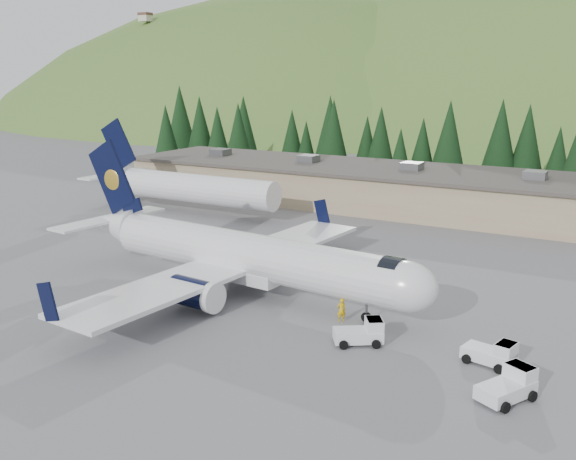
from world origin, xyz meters
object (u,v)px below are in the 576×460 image
(baggage_tug_a, at_px, (363,333))
(ramp_worker, at_px, (341,310))
(airliner, at_px, (240,255))
(baggage_tug_b, at_px, (493,354))
(terminal_building, at_px, (375,186))
(second_airliner, at_px, (180,186))
(baggage_tug_c, at_px, (510,385))

(baggage_tug_a, relative_size, ramp_worker, 2.04)
(ramp_worker, bearing_deg, airliner, -49.69)
(baggage_tug_b, xyz_separation_m, terminal_building, (-24.74, 41.56, 1.89))
(airliner, relative_size, baggage_tug_b, 10.40)
(airliner, xyz_separation_m, second_airliner, (-23.92, 21.91, 0.27))
(baggage_tug_a, xyz_separation_m, ramp_worker, (-2.82, 2.78, 0.11))
(airliner, height_order, baggage_tug_b, airliner)
(second_airliner, height_order, baggage_tug_a, second_airliner)
(airliner, xyz_separation_m, baggage_tug_b, (20.73, -3.65, -2.32))
(baggage_tug_a, height_order, terminal_building, terminal_building)
(terminal_building, bearing_deg, baggage_tug_a, -68.66)
(airliner, relative_size, ramp_worker, 20.07)
(terminal_building, bearing_deg, baggage_tug_b, -59.24)
(second_airliner, distance_m, baggage_tug_c, 54.89)
(airliner, distance_m, terminal_building, 38.13)
(baggage_tug_b, distance_m, baggage_tug_c, 4.11)
(baggage_tug_a, bearing_deg, baggage_tug_c, -48.87)
(baggage_tug_c, xyz_separation_m, terminal_building, (-26.43, 45.31, 1.83))
(baggage_tug_c, distance_m, terminal_building, 52.49)
(airliner, height_order, second_airliner, airliner)
(baggage_tug_a, distance_m, terminal_building, 45.66)
(terminal_building, bearing_deg, baggage_tug_c, -59.75)
(baggage_tug_b, distance_m, ramp_worker, 11.12)
(airliner, bearing_deg, baggage_tug_b, -4.97)
(second_airliner, relative_size, baggage_tug_b, 8.28)
(baggage_tug_c, bearing_deg, airliner, 99.22)
(ramp_worker, bearing_deg, baggage_tug_b, 131.16)
(baggage_tug_b, relative_size, terminal_building, 0.05)
(airliner, relative_size, terminal_building, 0.49)
(second_airliner, bearing_deg, baggage_tug_a, -35.96)
(ramp_worker, bearing_deg, second_airliner, -74.40)
(airliner, height_order, baggage_tug_a, airliner)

